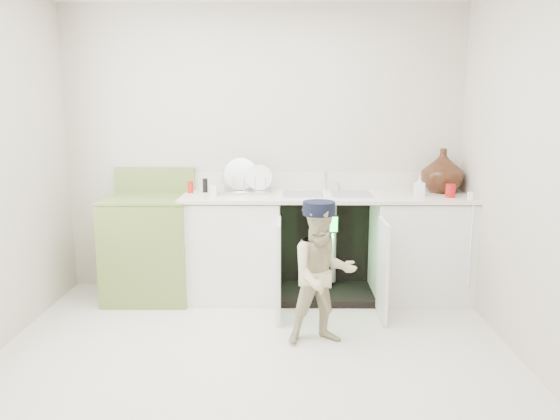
# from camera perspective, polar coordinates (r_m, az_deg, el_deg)

# --- Properties ---
(ground) EXTENTS (3.50, 3.50, 0.00)m
(ground) POSITION_cam_1_polar(r_m,az_deg,el_deg) (3.74, -2.64, -15.22)
(ground) COLOR silver
(ground) RESTS_ON ground
(room_shell) EXTENTS (6.00, 5.50, 1.26)m
(room_shell) POSITION_cam_1_polar(r_m,az_deg,el_deg) (3.38, -2.83, 4.18)
(room_shell) COLOR beige
(room_shell) RESTS_ON ground
(counter_run) EXTENTS (2.44, 1.02, 1.28)m
(counter_run) POSITION_cam_1_polar(r_m,az_deg,el_deg) (4.72, 5.41, -3.35)
(counter_run) COLOR silver
(counter_run) RESTS_ON ground
(avocado_stove) EXTENTS (0.71, 0.65, 1.10)m
(avocado_stove) POSITION_cam_1_polar(r_m,az_deg,el_deg) (4.83, -13.42, -3.67)
(avocado_stove) COLOR olive
(avocado_stove) RESTS_ON ground
(repair_worker) EXTENTS (0.55, 0.84, 1.00)m
(repair_worker) POSITION_cam_1_polar(r_m,az_deg,el_deg) (3.80, 4.46, -6.58)
(repair_worker) COLOR beige
(repair_worker) RESTS_ON ground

